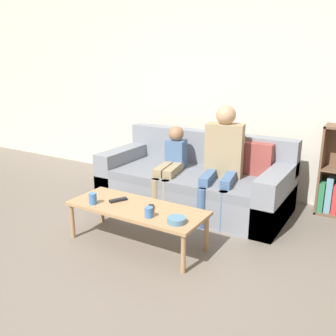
{
  "coord_description": "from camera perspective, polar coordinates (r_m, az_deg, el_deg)",
  "views": [
    {
      "loc": [
        1.9,
        -1.78,
        1.66
      ],
      "look_at": [
        0.04,
        1.31,
        0.59
      ],
      "focal_mm": 40.0,
      "sensor_mm": 36.0,
      "label": 1
    }
  ],
  "objects": [
    {
      "name": "person_child",
      "position": [
        4.26,
        0.53,
        0.85
      ],
      "size": [
        0.33,
        0.68,
        0.91
      ],
      "rotation": [
        0.0,
        0.0,
        0.19
      ],
      "color": "#9E8966",
      "rests_on": "ground_plane"
    },
    {
      "name": "person_adult",
      "position": [
        4.02,
        8.35,
        2.14
      ],
      "size": [
        0.47,
        0.71,
        1.19
      ],
      "rotation": [
        0.0,
        0.0,
        0.19
      ],
      "color": "#476693",
      "rests_on": "ground_plane"
    },
    {
      "name": "tv_remote_0",
      "position": [
        3.55,
        -7.59,
        -4.86
      ],
      "size": [
        0.12,
        0.17,
        0.02
      ],
      "rotation": [
        0.0,
        0.0,
        -0.48
      ],
      "color": "black",
      "rests_on": "coffee_table"
    },
    {
      "name": "ground_plane",
      "position": [
        3.09,
        -13.88,
        -16.63
      ],
      "size": [
        22.0,
        22.0,
        0.0
      ],
      "primitive_type": "plane",
      "color": "#70665B"
    },
    {
      "name": "cup_near",
      "position": [
        3.51,
        -11.38,
        -4.59
      ],
      "size": [
        0.07,
        0.07,
        0.1
      ],
      "color": "#3D70B2",
      "rests_on": "coffee_table"
    },
    {
      "name": "couch",
      "position": [
        4.35,
        4.14,
        -2.2
      ],
      "size": [
        2.14,
        0.97,
        0.81
      ],
      "color": "gray",
      "rests_on": "ground_plane"
    },
    {
      "name": "cup_far",
      "position": [
        3.17,
        -2.95,
        -6.75
      ],
      "size": [
        0.07,
        0.07,
        0.09
      ],
      "color": "#3D70B2",
      "rests_on": "coffee_table"
    },
    {
      "name": "coffee_table",
      "position": [
        3.42,
        -4.81,
        -6.42
      ],
      "size": [
        1.28,
        0.51,
        0.37
      ],
      "color": "#A87F56",
      "rests_on": "ground_plane"
    },
    {
      "name": "tv_remote_1",
      "position": [
        3.32,
        -2.66,
        -6.23
      ],
      "size": [
        0.12,
        0.17,
        0.02
      ],
      "rotation": [
        0.0,
        0.0,
        0.51
      ],
      "color": "black",
      "rests_on": "coffee_table"
    },
    {
      "name": "wall_back",
      "position": [
        4.82,
        7.88,
        12.02
      ],
      "size": [
        12.0,
        0.06,
        2.6
      ],
      "color": "beige",
      "rests_on": "ground_plane"
    },
    {
      "name": "snack_bowl",
      "position": [
        3.08,
        1.31,
        -7.94
      ],
      "size": [
        0.16,
        0.16,
        0.05
      ],
      "color": "teal",
      "rests_on": "coffee_table"
    }
  ]
}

